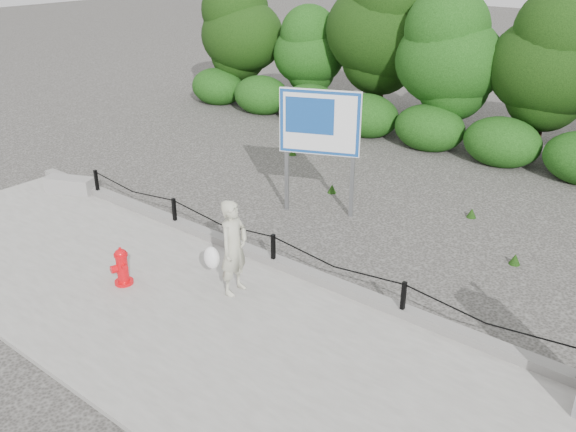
# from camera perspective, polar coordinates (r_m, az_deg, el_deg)

# --- Properties ---
(ground) EXTENTS (90.00, 90.00, 0.00)m
(ground) POSITION_cam_1_polar(r_m,az_deg,el_deg) (10.61, -1.37, -5.04)
(ground) COLOR #2D2B28
(ground) RESTS_ON ground
(sidewalk) EXTENTS (14.00, 4.00, 0.08)m
(sidewalk) POSITION_cam_1_polar(r_m,az_deg,el_deg) (9.38, -9.32, -9.50)
(sidewalk) COLOR gray
(sidewalk) RESTS_ON ground
(curb) EXTENTS (14.00, 0.22, 0.14)m
(curb) POSITION_cam_1_polar(r_m,az_deg,el_deg) (10.57, -1.20, -4.22)
(curb) COLOR slate
(curb) RESTS_ON sidewalk
(chain_barrier) EXTENTS (10.06, 0.06, 0.60)m
(chain_barrier) POSITION_cam_1_polar(r_m,az_deg,el_deg) (10.39, -1.39, -2.85)
(chain_barrier) COLOR black
(chain_barrier) RESTS_ON sidewalk
(treeline) EXTENTS (20.21, 3.98, 5.00)m
(treeline) POSITION_cam_1_polar(r_m,az_deg,el_deg) (17.05, 20.68, 14.22)
(treeline) COLOR black
(treeline) RESTS_ON ground
(fire_hydrant) EXTENTS (0.39, 0.39, 0.66)m
(fire_hydrant) POSITION_cam_1_polar(r_m,az_deg,el_deg) (10.26, -15.29, -4.60)
(fire_hydrant) COLOR red
(fire_hydrant) RESTS_ON sidewalk
(pedestrian) EXTENTS (0.71, 0.61, 1.57)m
(pedestrian) POSITION_cam_1_polar(r_m,az_deg,el_deg) (9.52, -5.23, -3.02)
(pedestrian) COLOR #AFAD96
(pedestrian) RESTS_ON sidewalk
(concrete_block) EXTENTS (1.13, 0.78, 0.34)m
(concrete_block) POSITION_cam_1_polar(r_m,az_deg,el_deg) (14.36, -19.75, 2.76)
(concrete_block) COLOR gray
(concrete_block) RESTS_ON sidewalk
(advertising_sign) EXTENTS (1.51, 0.72, 2.60)m
(advertising_sign) POSITION_cam_1_polar(r_m,az_deg,el_deg) (12.10, 2.95, 8.21)
(advertising_sign) COLOR slate
(advertising_sign) RESTS_ON ground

